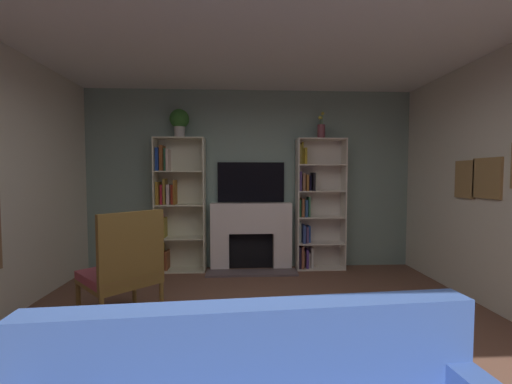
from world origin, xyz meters
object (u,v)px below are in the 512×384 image
object	(u,v)px
bookshelf_right	(314,207)
vase_with_flowers	(321,130)
fireplace	(251,234)
potted_plant	(179,121)
armchair	(124,268)
bookshelf_left	(175,204)
tv	(251,182)

from	to	relation	value
bookshelf_right	vase_with_flowers	world-z (taller)	vase_with_flowers
fireplace	potted_plant	bearing A→B (deg)	-178.18
bookshelf_right	armchair	xyz separation A→B (m)	(-2.25, -1.76, -0.41)
bookshelf_left	fireplace	bearing A→B (deg)	-0.33
tv	armchair	world-z (taller)	tv
potted_plant	vase_with_flowers	distance (m)	2.11
bookshelf_right	potted_plant	size ratio (longest dim) A/B	4.73
fireplace	armchair	bearing A→B (deg)	-126.44
potted_plant	vase_with_flowers	xyz separation A→B (m)	(2.11, 0.00, -0.11)
fireplace	bookshelf_right	world-z (taller)	bookshelf_right
tv	vase_with_flowers	world-z (taller)	vase_with_flowers
tv	potted_plant	bearing A→B (deg)	-173.50
tv	armchair	bearing A→B (deg)	-125.13
bookshelf_left	bookshelf_right	world-z (taller)	same
tv	bookshelf_left	bearing A→B (deg)	-176.00
tv	vase_with_flowers	xyz separation A→B (m)	(1.05, -0.12, 0.79)
fireplace	bookshelf_left	world-z (taller)	bookshelf_left
vase_with_flowers	armchair	distance (m)	3.31
vase_with_flowers	armchair	xyz separation A→B (m)	(-2.35, -1.72, -1.58)
fireplace	bookshelf_left	distance (m)	1.24
bookshelf_left	armchair	bearing A→B (deg)	-94.80
vase_with_flowers	fireplace	bearing A→B (deg)	178.25
tv	bookshelf_right	bearing A→B (deg)	-4.43
bookshelf_left	vase_with_flowers	xyz separation A→B (m)	(2.20, -0.04, 1.11)
bookshelf_left	vase_with_flowers	world-z (taller)	vase_with_flowers
fireplace	tv	bearing A→B (deg)	90.00
potted_plant	armchair	size ratio (longest dim) A/B	0.38
bookshelf_left	potted_plant	distance (m)	1.23
fireplace	vase_with_flowers	size ratio (longest dim) A/B	3.35
bookshelf_right	armchair	world-z (taller)	bookshelf_right
bookshelf_left	potted_plant	xyz separation A→B (m)	(0.09, -0.04, 1.23)
bookshelf_left	potted_plant	size ratio (longest dim) A/B	4.73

